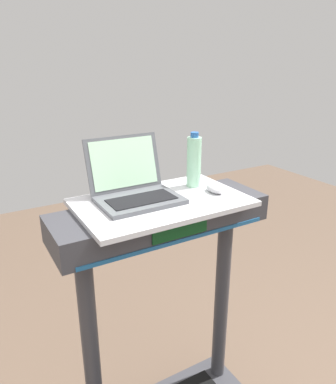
# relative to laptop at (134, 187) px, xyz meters

# --- Properties ---
(desk_board) EXTENTS (0.68, 0.42, 0.02)m
(desk_board) POSITION_rel_laptop_xyz_m (0.09, -0.07, -0.06)
(desk_board) COLOR silver
(desk_board) RESTS_ON treadmill_base
(laptop) EXTENTS (0.32, 0.29, 0.24)m
(laptop) POSITION_rel_laptop_xyz_m (0.00, 0.00, 0.00)
(laptop) COLOR #515459
(laptop) RESTS_ON desk_board
(computer_mouse) EXTENTS (0.07, 0.11, 0.03)m
(computer_mouse) POSITION_rel_laptop_xyz_m (0.33, -0.10, -0.03)
(computer_mouse) COLOR #B2B2B7
(computer_mouse) RESTS_ON desk_board
(water_bottle) EXTENTS (0.06, 0.06, 0.24)m
(water_bottle) POSITION_rel_laptop_xyz_m (0.29, 0.01, 0.06)
(water_bottle) COLOR #9EDBB2
(water_bottle) RESTS_ON desk_board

